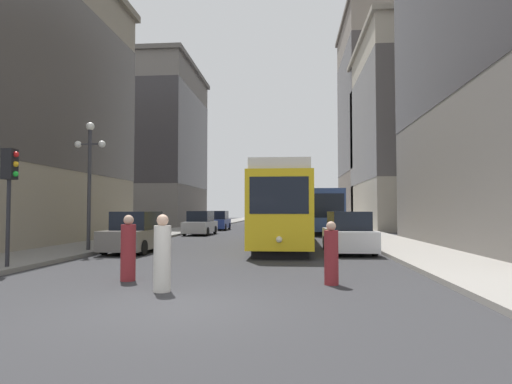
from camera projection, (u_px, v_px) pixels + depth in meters
ground_plane at (174, 308)px, 8.32m from camera, size 200.00×200.00×0.00m
sidewalk_left at (203, 226)px, 48.79m from camera, size 3.36×120.00×0.15m
sidewalk_right at (342, 227)px, 47.50m from camera, size 3.36×120.00×0.15m
streetcar at (283, 206)px, 23.10m from camera, size 2.64×14.23×3.89m
transit_bus at (324, 209)px, 35.89m from camera, size 2.86×11.08×3.45m
parked_car_left_near at (218, 221)px, 41.21m from camera, size 1.90×4.21×1.82m
parked_car_left_mid at (200, 224)px, 33.11m from camera, size 2.01×4.39×1.82m
parked_car_right_far at (348, 234)px, 19.23m from camera, size 2.01×4.78×1.82m
parked_car_left_far at (136, 233)px, 19.49m from camera, size 1.99×4.34×1.82m
pedestrian_crossing_near at (331, 255)px, 10.93m from camera, size 0.36×0.36×1.60m
pedestrian_crossing_far at (162, 256)px, 10.01m from camera, size 0.40×0.40×1.78m
pedestrian_on_sidewalk at (128, 250)px, 11.56m from camera, size 0.39×0.39×1.75m
traffic_light_near_left at (10, 176)px, 13.35m from camera, size 0.47×0.36×3.63m
lamp_post_left_near at (90, 166)px, 19.09m from camera, size 1.41×0.36×5.63m
building_left_corner at (151, 145)px, 52.47m from camera, size 11.51×15.87×19.17m
building_right_corner at (419, 131)px, 44.27m from camera, size 12.40×16.90×19.48m
building_right_midblock at (402, 118)px, 58.68m from camera, size 16.08×16.80×28.01m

